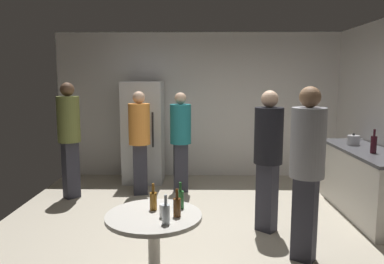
{
  "coord_description": "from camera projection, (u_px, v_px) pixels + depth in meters",
  "views": [
    {
      "loc": [
        -0.01,
        -4.31,
        1.84
      ],
      "look_at": [
        -0.09,
        0.21,
        1.19
      ],
      "focal_mm": 34.29,
      "sensor_mm": 36.0,
      "label": 1
    }
  ],
  "objects": [
    {
      "name": "foreground_table",
      "position": [
        154.0,
        226.0,
        3.04
      ],
      "size": [
        0.8,
        0.8,
        0.73
      ],
      "color": "beige",
      "rests_on": "ground_plane"
    },
    {
      "name": "ground_plane",
      "position": [
        199.0,
        233.0,
        4.53
      ],
      "size": [
        5.2,
        5.2,
        0.1
      ],
      "primitive_type": "cube",
      "color": "#B2A893"
    },
    {
      "name": "person_in_gray_shirt",
      "position": [
        307.0,
        160.0,
        3.63
      ],
      "size": [
        0.47,
        0.47,
        1.77
      ],
      "rotation": [
        0.0,
        0.0,
        -2.16
      ],
      "color": "#2D2D38",
      "rests_on": "ground_plane"
    },
    {
      "name": "beer_bottle_green",
      "position": [
        180.0,
        199.0,
        3.16
      ],
      "size": [
        0.06,
        0.06,
        0.23
      ],
      "color": "#26662D",
      "rests_on": "foreground_table"
    },
    {
      "name": "beer_bottle_clear",
      "position": [
        166.0,
        213.0,
        2.81
      ],
      "size": [
        0.06,
        0.06,
        0.23
      ],
      "color": "silver",
      "rests_on": "foreground_table"
    },
    {
      "name": "person_in_black_shirt",
      "position": [
        268.0,
        150.0,
        4.37
      ],
      "size": [
        0.48,
        0.48,
        1.71
      ],
      "rotation": [
        0.0,
        0.0,
        -2.29
      ],
      "color": "#2D2D38",
      "rests_on": "ground_plane"
    },
    {
      "name": "refrigerator",
      "position": [
        144.0,
        132.0,
        6.59
      ],
      "size": [
        0.7,
        0.68,
        1.8
      ],
      "color": "silver",
      "rests_on": "ground_plane"
    },
    {
      "name": "person_in_teal_shirt",
      "position": [
        181.0,
        134.0,
        5.95
      ],
      "size": [
        0.4,
        0.4,
        1.64
      ],
      "rotation": [
        0.0,
        0.0,
        -1.36
      ],
      "color": "#2D2D38",
      "rests_on": "ground_plane"
    },
    {
      "name": "person_in_olive_shirt",
      "position": [
        69.0,
        131.0,
        5.62
      ],
      "size": [
        0.48,
        0.48,
        1.8
      ],
      "rotation": [
        0.0,
        0.0,
        -0.78
      ],
      "color": "#2D2D38",
      "rests_on": "ground_plane"
    },
    {
      "name": "beer_bottle_amber",
      "position": [
        153.0,
        200.0,
        3.12
      ],
      "size": [
        0.06,
        0.06,
        0.23
      ],
      "color": "#8C5919",
      "rests_on": "foreground_table"
    },
    {
      "name": "kettle",
      "position": [
        353.0,
        140.0,
        5.28
      ],
      "size": [
        0.24,
        0.17,
        0.18
      ],
      "color": "#B2B2B7",
      "rests_on": "kitchen_counter"
    },
    {
      "name": "person_in_orange_shirt",
      "position": [
        139.0,
        135.0,
        5.8
      ],
      "size": [
        0.4,
        0.4,
        1.66
      ],
      "rotation": [
        0.0,
        0.0,
        -1.36
      ],
      "color": "#2D2D38",
      "rests_on": "ground_plane"
    },
    {
      "name": "beer_bottle_brown",
      "position": [
        177.0,
        206.0,
        2.96
      ],
      "size": [
        0.06,
        0.06,
        0.23
      ],
      "color": "#593314",
      "rests_on": "foreground_table"
    },
    {
      "name": "plastic_cup_white",
      "position": [
        164.0,
        211.0,
        2.95
      ],
      "size": [
        0.08,
        0.08,
        0.11
      ],
      "primitive_type": "cylinder",
      "color": "white",
      "rests_on": "foreground_table"
    },
    {
      "name": "kitchen_counter",
      "position": [
        366.0,
        182.0,
        4.99
      ],
      "size": [
        0.64,
        1.95,
        0.9
      ],
      "color": "beige",
      "rests_on": "ground_plane"
    },
    {
      "name": "wall_back",
      "position": [
        199.0,
        106.0,
        6.94
      ],
      "size": [
        5.32,
        0.06,
        2.7
      ],
      "primitive_type": "cube",
      "color": "silver",
      "rests_on": "ground_plane"
    },
    {
      "name": "wine_bottle_on_counter",
      "position": [
        374.0,
        144.0,
        4.7
      ],
      "size": [
        0.08,
        0.08,
        0.31
      ],
      "color": "#3F141E",
      "rests_on": "kitchen_counter"
    }
  ]
}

